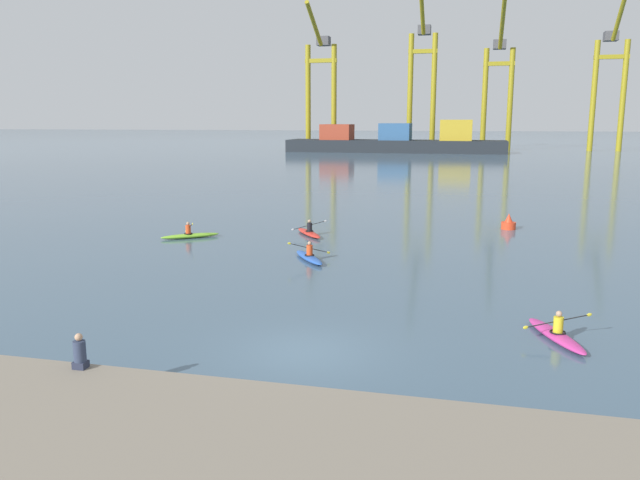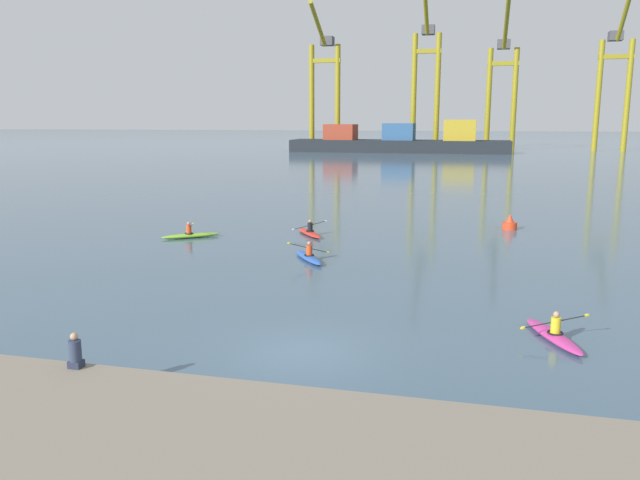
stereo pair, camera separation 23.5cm
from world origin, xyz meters
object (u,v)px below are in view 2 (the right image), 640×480
(gantry_crane_west_mid, at_px, (426,69))
(seated_onlooker, at_px, (75,352))
(gantry_crane_west, at_px, (324,79))
(gantry_crane_east, at_px, (615,75))
(kayak_blue, at_px, (309,257))
(kayak_lime, at_px, (191,235))
(kayak_red, at_px, (310,232))
(gantry_crane_east_mid, at_px, (503,77))
(channel_buoy, at_px, (510,224))
(kayak_magenta, at_px, (554,335))
(container_barge, at_px, (400,142))

(gantry_crane_west_mid, relative_size, seated_onlooker, 42.48)
(gantry_crane_west, height_order, gantry_crane_east, gantry_crane_east)
(gantry_crane_west_mid, distance_m, kayak_blue, 117.56)
(gantry_crane_west, distance_m, seated_onlooker, 132.61)
(kayak_blue, distance_m, kayak_lime, 9.16)
(kayak_red, bearing_deg, gantry_crane_west_mid, 91.33)
(gantry_crane_east_mid, height_order, channel_buoy, gantry_crane_east_mid)
(gantry_crane_east, relative_size, kayak_magenta, 10.02)
(container_barge, bearing_deg, kayak_lime, -89.89)
(gantry_crane_east, relative_size, kayak_blue, 10.72)
(gantry_crane_east_mid, distance_m, gantry_crane_east, 23.41)
(container_barge, relative_size, gantry_crane_west_mid, 1.22)
(container_barge, distance_m, gantry_crane_east_mid, 28.10)
(kayak_blue, height_order, kayak_lime, kayak_lime)
(gantry_crane_west_mid, bearing_deg, kayak_magenta, -83.36)
(gantry_crane_west, relative_size, gantry_crane_east_mid, 0.94)
(kayak_lime, bearing_deg, kayak_magenta, -35.45)
(kayak_red, bearing_deg, kayak_lime, -159.14)
(channel_buoy, bearing_deg, gantry_crane_east, 76.86)
(kayak_blue, bearing_deg, gantry_crane_west_mid, 92.09)
(gantry_crane_east_mid, height_order, kayak_red, gantry_crane_east_mid)
(kayak_lime, bearing_deg, kayak_red, 20.86)
(gantry_crane_west_mid, bearing_deg, container_barge, -114.18)
(container_barge, height_order, gantry_crane_west, gantry_crane_west)
(kayak_blue, bearing_deg, gantry_crane_east, 73.67)
(kayak_magenta, bearing_deg, channel_buoy, 91.12)
(kayak_red, distance_m, kayak_blue, 6.76)
(gantry_crane_east, bearing_deg, kayak_red, -107.97)
(gantry_crane_east_mid, bearing_deg, kayak_magenta, -90.88)
(container_barge, relative_size, kayak_red, 14.75)
(channel_buoy, relative_size, kayak_red, 0.32)
(kayak_magenta, height_order, kayak_lime, kayak_lime)
(channel_buoy, height_order, kayak_blue, channel_buoy)
(gantry_crane_east, xyz_separation_m, kayak_magenta, (-25.31, -130.88, -16.16))
(channel_buoy, relative_size, kayak_blue, 0.32)
(gantry_crane_west_mid, height_order, gantry_crane_east_mid, gantry_crane_west_mid)
(container_barge, xyz_separation_m, gantry_crane_west_mid, (4.17, 9.29, 15.70))
(gantry_crane_west, relative_size, kayak_blue, 9.74)
(kayak_red, relative_size, kayak_magenta, 0.93)
(kayak_red, relative_size, seated_onlooker, 3.50)
(gantry_crane_east_mid, xyz_separation_m, kayak_red, (-14.03, -113.28, -15.89))
(gantry_crane_east, bearing_deg, container_barge, -161.35)
(channel_buoy, bearing_deg, kayak_blue, -130.72)
(gantry_crane_east_mid, relative_size, kayak_blue, 10.31)
(gantry_crane_west, bearing_deg, gantry_crane_east_mid, 9.82)
(container_barge, relative_size, seated_onlooker, 51.64)
(channel_buoy, xyz_separation_m, seated_onlooker, (-11.49, -27.85, 0.79))
(gantry_crane_west_mid, bearing_deg, kayak_blue, -87.91)
(kayak_red, xyz_separation_m, seated_onlooker, (0.16, -22.83, 0.97))
(kayak_red, bearing_deg, gantry_crane_east, 72.03)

